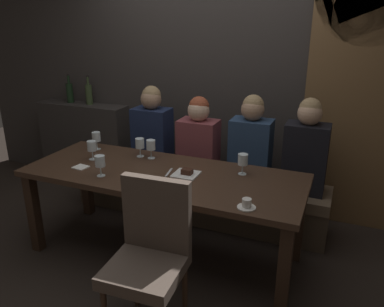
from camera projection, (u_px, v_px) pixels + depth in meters
ground at (165, 253)px, 3.20m from camera, size 9.00×9.00×0.00m
back_wall_tiled at (215, 58)px, 3.76m from camera, size 6.00×0.12×3.00m
arched_door at (361, 81)px, 3.26m from camera, size 0.90×0.05×2.55m
back_counter at (86, 143)px, 4.51m from camera, size 1.10×0.28×0.95m
dining_table at (163, 183)px, 2.99m from camera, size 2.20×0.84×0.74m
banquette_bench at (196, 195)px, 3.74m from camera, size 2.50×0.44×0.45m
chair_near_side at (150, 249)px, 2.29m from camera, size 0.46×0.46×0.98m
diner_redhead at (152, 130)px, 3.73m from camera, size 0.36×0.24×0.82m
diner_bearded at (198, 140)px, 3.50m from camera, size 0.36×0.24×0.77m
diner_far_end at (251, 143)px, 3.36m from camera, size 0.36×0.24×0.81m
diner_near_end at (306, 149)px, 3.20m from camera, size 0.36×0.24×0.82m
wine_bottle_dark_red at (70, 92)px, 4.38m from camera, size 0.08×0.08×0.33m
wine_bottle_pale_label at (89, 94)px, 4.29m from camera, size 0.08×0.08×0.33m
wine_glass_near_left at (92, 146)px, 3.19m from camera, size 0.08×0.08×0.16m
wine_glass_center_front at (243, 160)px, 2.89m from camera, size 0.08×0.08×0.16m
wine_glass_end_right at (140, 144)px, 3.26m from camera, size 0.08×0.08×0.16m
wine_glass_end_left at (151, 145)px, 3.22m from camera, size 0.08×0.08×0.16m
wine_glass_center_back at (100, 162)px, 2.85m from camera, size 0.08×0.08×0.16m
wine_glass_near_right at (96, 138)px, 3.44m from camera, size 0.08×0.08×0.16m
espresso_cup at (247, 204)px, 2.39m from camera, size 0.12×0.12×0.06m
dessert_plate at (186, 173)px, 2.90m from camera, size 0.19×0.19×0.05m
fork_on_table at (169, 172)px, 2.95m from camera, size 0.04×0.17×0.01m
folded_napkin at (81, 167)px, 3.05m from camera, size 0.12×0.11×0.01m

